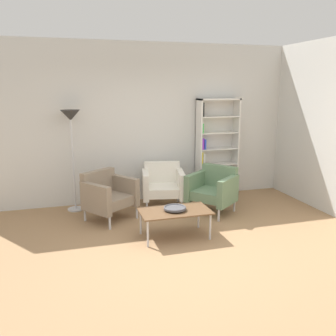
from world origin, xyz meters
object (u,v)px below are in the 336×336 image
armchair_corner_red (108,194)px  armchair_spare_guest (213,189)px  bookshelf_tall (214,149)px  decorative_bowl (175,208)px  armchair_by_bookshelf (163,184)px  floor_lamp_torchiere (71,127)px  coffee_table_low (175,212)px

armchair_corner_red → armchair_spare_guest: (1.78, -0.16, 0.00)m
bookshelf_tall → armchair_spare_guest: bookshelf_tall is taller
decorative_bowl → bookshelf_tall: bearing=52.2°
armchair_spare_guest → bookshelf_tall: bearing=117.7°
decorative_bowl → armchair_by_bookshelf: armchair_by_bookshelf is taller
bookshelf_tall → armchair_spare_guest: size_ratio=2.00×
armchair_corner_red → floor_lamp_torchiere: size_ratio=0.54×
floor_lamp_torchiere → coffee_table_low: bearing=-50.3°
bookshelf_tall → armchair_spare_guest: 1.10m
armchair_by_bookshelf → armchair_spare_guest: 0.91m
armchair_spare_guest → floor_lamp_torchiere: floor_lamp_torchiere is taller
decorative_bowl → armchair_spare_guest: bearing=41.5°
bookshelf_tall → decorative_bowl: size_ratio=5.94×
armchair_corner_red → bookshelf_tall: bearing=-17.1°
armchair_corner_red → floor_lamp_torchiere: bearing=93.9°
decorative_bowl → armchair_by_bookshelf: (0.19, 1.35, -0.02)m
decorative_bowl → floor_lamp_torchiere: (-1.33, 1.60, 1.01)m
armchair_by_bookshelf → decorative_bowl: bearing=-86.9°
decorative_bowl → armchair_corner_red: armchair_corner_red is taller
bookshelf_tall → floor_lamp_torchiere: bookshelf_tall is taller
decorative_bowl → armchair_corner_red: size_ratio=0.34×
armchair_by_bookshelf → floor_lamp_torchiere: (-1.52, 0.25, 1.03)m
bookshelf_tall → decorative_bowl: bookshelf_tall is taller
armchair_by_bookshelf → armchair_corner_red: size_ratio=0.87×
coffee_table_low → floor_lamp_torchiere: (-1.33, 1.60, 1.08)m
armchair_by_bookshelf → bookshelf_tall: bearing=29.6°
bookshelf_tall → armchair_by_bookshelf: 1.31m
coffee_table_low → armchair_spare_guest: (0.95, 0.84, 0.05)m
coffee_table_low → decorative_bowl: size_ratio=3.12×
armchair_spare_guest → coffee_table_low: bearing=-87.0°
bookshelf_tall → armchair_by_bookshelf: (-1.14, -0.38, -0.51)m
decorative_bowl → floor_lamp_torchiere: bearing=129.7°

